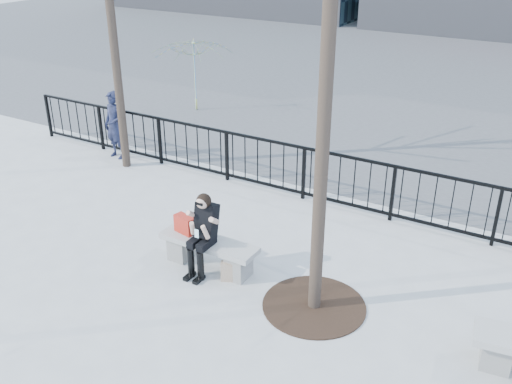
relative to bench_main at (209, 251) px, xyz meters
The scene contains 10 objects.
ground 0.30m from the bench_main, ahead, with size 120.00×120.00×0.00m, color #A1A19B.
street_surface 15.00m from the bench_main, 90.00° to the left, with size 60.00×23.00×0.01m, color #474747.
railing 3.01m from the bench_main, 90.00° to the left, with size 14.00×0.06×1.10m.
tree_grate 1.92m from the bench_main, ahead, with size 1.50×1.50×0.02m, color black.
bench_main is the anchor object (origin of this frame).
seated_woman 0.40m from the bench_main, 90.00° to the right, with size 0.50×0.64×1.34m.
handbag 0.58m from the bench_main, behind, with size 0.36×0.17×0.29m, color red.
shopping_bag 0.56m from the bench_main, 15.15° to the right, with size 0.34×0.12×0.32m, color tan.
standing_man 5.35m from the bench_main, 148.30° to the left, with size 0.57×0.38×1.57m, color black.
vendor_umbrella 8.43m from the bench_main, 127.46° to the left, with size 2.26×2.31×2.07m, color yellow.
Camera 1 is at (4.57, -6.32, 5.06)m, focal length 40.00 mm.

